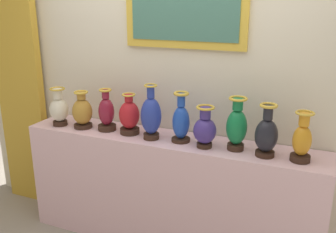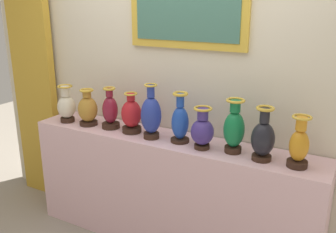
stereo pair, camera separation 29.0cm
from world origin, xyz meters
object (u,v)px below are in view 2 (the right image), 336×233
at_px(vase_burgundy, 110,111).
at_px(vase_crimson, 131,115).
at_px(vase_emerald, 234,128).
at_px(vase_ivory, 66,106).
at_px(vase_sapphire, 180,121).
at_px(vase_onyx, 263,138).
at_px(vase_indigo, 202,130).
at_px(vase_amber, 299,145).
at_px(vase_ochre, 88,109).
at_px(vase_cobalt, 151,115).

height_order(vase_burgundy, vase_crimson, vase_burgundy).
bearing_deg(vase_emerald, vase_crimson, 179.82).
xyz_separation_m(vase_ivory, vase_sapphire, (1.11, 0.05, 0.02)).
xyz_separation_m(vase_crimson, vase_onyx, (1.10, -0.04, 0.01)).
relative_size(vase_indigo, vase_onyx, 0.84).
bearing_deg(vase_crimson, vase_burgundy, 179.95).
xyz_separation_m(vase_ivory, vase_amber, (1.99, 0.02, 0.00)).
xyz_separation_m(vase_ivory, vase_indigo, (1.32, 0.01, -0.01)).
bearing_deg(vase_crimson, vase_onyx, -1.86).
xyz_separation_m(vase_ivory, vase_onyx, (1.76, 0.02, 0.01)).
distance_m(vase_indigo, vase_onyx, 0.44).
xyz_separation_m(vase_ochre, vase_sapphire, (0.89, 0.03, 0.02)).
height_order(vase_sapphire, vase_onyx, vase_sapphire).
distance_m(vase_burgundy, vase_crimson, 0.22).
height_order(vase_cobalt, vase_onyx, vase_cobalt).
distance_m(vase_ivory, vase_indigo, 1.32).
bearing_deg(vase_burgundy, vase_crimson, -0.05).
bearing_deg(vase_sapphire, vase_crimson, 179.70).
xyz_separation_m(vase_cobalt, vase_indigo, (0.44, -0.00, -0.05)).
xyz_separation_m(vase_indigo, vase_amber, (0.68, 0.01, 0.01)).
height_order(vase_ochre, vase_onyx, vase_onyx).
relative_size(vase_ivory, vase_indigo, 1.05).
bearing_deg(vase_sapphire, vase_ivory, -177.39).
relative_size(vase_ochre, vase_crimson, 0.96).
distance_m(vase_crimson, vase_cobalt, 0.22).
bearing_deg(vase_emerald, vase_onyx, -8.57).
relative_size(vase_burgundy, vase_amber, 1.01).
xyz_separation_m(vase_burgundy, vase_amber, (1.55, -0.03, 0.00)).
bearing_deg(vase_burgundy, vase_cobalt, -5.54).
xyz_separation_m(vase_ochre, vase_emerald, (1.32, 0.03, 0.04)).
relative_size(vase_ivory, vase_emerald, 0.84).
bearing_deg(vase_ivory, vase_indigo, 0.29).
relative_size(vase_ivory, vase_burgundy, 0.94).
xyz_separation_m(vase_sapphire, vase_indigo, (0.21, -0.04, -0.02)).
xyz_separation_m(vase_emerald, vase_amber, (0.45, -0.03, -0.03)).
relative_size(vase_sapphire, vase_indigo, 1.24).
relative_size(vase_crimson, vase_onyx, 0.88).
distance_m(vase_sapphire, vase_amber, 0.88).
bearing_deg(vase_amber, vase_ivory, -179.38).
height_order(vase_onyx, vase_amber, vase_onyx).
xyz_separation_m(vase_ochre, vase_burgundy, (0.22, 0.03, 0.01)).
relative_size(vase_burgundy, vase_sapphire, 0.90).
xyz_separation_m(vase_indigo, vase_emerald, (0.22, 0.04, 0.04)).
bearing_deg(vase_ivory, vase_ochre, 6.26).
distance_m(vase_ivory, vase_emerald, 1.54).
bearing_deg(vase_cobalt, vase_amber, 0.53).
bearing_deg(vase_ochre, vase_crimson, 3.72).
xyz_separation_m(vase_burgundy, vase_indigo, (0.87, -0.05, -0.01)).
xyz_separation_m(vase_ivory, vase_burgundy, (0.44, 0.05, 0.00)).
bearing_deg(vase_cobalt, vase_ochre, 178.84).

